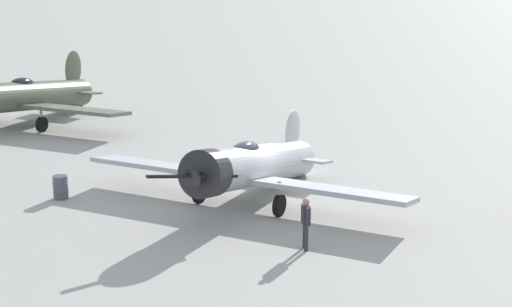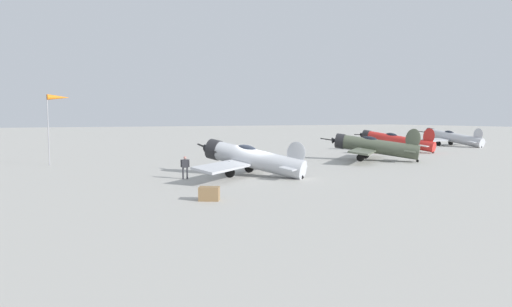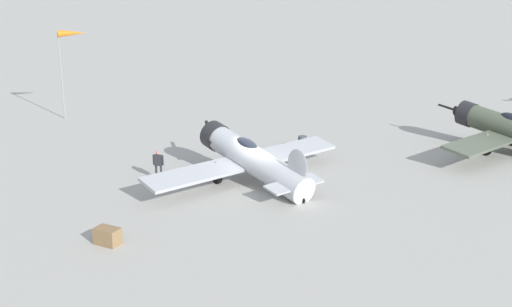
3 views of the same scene
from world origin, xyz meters
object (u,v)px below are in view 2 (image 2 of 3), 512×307
Objects in this scene: airplane_foreground at (250,158)px; airplane_outer_stand at (451,137)px; ground_crew_mechanic at (185,165)px; airplane_mid_apron at (373,146)px; airplane_far_line at (394,141)px; equipment_crate at (209,194)px; fuel_drum at (255,161)px; windsock_mast at (58,100)px.

airplane_outer_stand reaches higher than airplane_foreground.
airplane_mid_apron is at bearing -59.96° from ground_crew_mechanic.
airplane_far_line is at bearing -102.52° from airplane_foreground.
airplane_mid_apron is 0.93× the size of airplane_outer_stand.
ground_crew_mechanic is 8.86m from equipment_crate.
airplane_mid_apron is at bearing 104.14° from airplane_far_line.
airplane_mid_apron is 0.84× the size of airplane_far_line.
airplane_outer_stand reaches higher than ground_crew_mechanic.
airplane_far_line is at bearing 98.26° from airplane_outer_stand.
ground_crew_mechanic is at bearing -54.87° from fuel_drum.
airplane_far_line is 7.36× the size of ground_crew_mechanic.
ground_crew_mechanic reaches higher than equipment_crate.
airplane_foreground is 5.29m from ground_crew_mechanic.
airplane_far_line reaches higher than airplane_foreground.
airplane_mid_apron reaches higher than equipment_crate.
ground_crew_mechanic is 0.25× the size of windsock_mast.
airplane_foreground reaches higher than fuel_drum.
airplane_far_line is at bearing 107.08° from fuel_drum.
equipment_crate is (27.17, -51.35, -1.01)m from airplane_outer_stand.
airplane_far_line is 1.11× the size of airplane_outer_stand.
airplane_outer_stand is 43.36m from fuel_drum.
airplane_far_line reaches higher than equipment_crate.
airplane_far_line is at bearing 122.99° from equipment_crate.
airplane_far_line is at bearing -50.36° from ground_crew_mechanic.
fuel_drum is at bearing -66.80° from airplane_foreground.
airplane_foreground is at bearing 92.87° from airplane_far_line.
airplane_foreground is at bearing 142.83° from equipment_crate.
windsock_mast is at bearing -162.70° from equipment_crate.
airplane_mid_apron is at bearing 85.46° from fuel_drum.
airplane_mid_apron reaches higher than airplane_outer_stand.
airplane_mid_apron is at bearing 108.30° from airplane_outer_stand.
windsock_mast is (-15.41, -13.78, 4.94)m from airplane_foreground.
airplane_mid_apron is at bearing 72.02° from windsock_mast.
airplane_foreground is at bearing 41.80° from windsock_mast.
ground_crew_mechanic is 1.91× the size of fuel_drum.
airplane_outer_stand is (-18.78, 44.98, 0.02)m from airplane_foreground.
windsock_mast is (-10.01, -30.85, 4.78)m from airplane_mid_apron.
airplane_outer_stand is 8.64× the size of equipment_crate.
airplane_mid_apron is at bearing 120.48° from equipment_crate.
airplane_foreground is 17.90m from airplane_mid_apron.
equipment_crate is 25.63m from windsock_mast.
airplane_mid_apron is 27.22m from equipment_crate.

